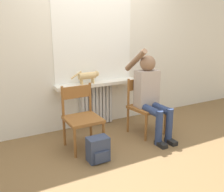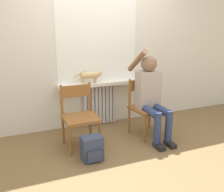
# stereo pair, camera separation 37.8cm
# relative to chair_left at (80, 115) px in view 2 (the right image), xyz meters

# --- Properties ---
(ground_plane) EXTENTS (12.00, 12.00, 0.00)m
(ground_plane) POSITION_rel_chair_left_xyz_m (0.52, -0.50, -0.44)
(ground_plane) COLOR brown
(wall_with_window) EXTENTS (7.00, 0.06, 2.70)m
(wall_with_window) POSITION_rel_chair_left_xyz_m (0.52, 0.73, 0.91)
(wall_with_window) COLOR silver
(wall_with_window) RESTS_ON ground_plane
(radiator) EXTENTS (0.56, 0.08, 0.69)m
(radiator) POSITION_rel_chair_left_xyz_m (0.52, 0.65, -0.09)
(radiator) COLOR silver
(radiator) RESTS_ON ground_plane
(windowsill) EXTENTS (1.37, 0.23, 0.05)m
(windowsill) POSITION_rel_chair_left_xyz_m (0.52, 0.59, 0.28)
(windowsill) COLOR white
(windowsill) RESTS_ON radiator
(window_glass) EXTENTS (1.32, 0.01, 1.26)m
(window_glass) POSITION_rel_chair_left_xyz_m (0.52, 0.70, 0.93)
(window_glass) COLOR white
(window_glass) RESTS_ON windowsill
(chair_left) EXTENTS (0.46, 0.46, 0.85)m
(chair_left) POSITION_rel_chair_left_xyz_m (0.00, 0.00, 0.00)
(chair_left) COLOR brown
(chair_left) RESTS_ON ground_plane
(chair_right) EXTENTS (0.51, 0.51, 0.85)m
(chair_right) POSITION_rel_chair_left_xyz_m (1.03, -0.00, 0.00)
(chair_right) COLOR brown
(chair_right) RESTS_ON ground_plane
(person) EXTENTS (0.36, 0.98, 1.31)m
(person) POSITION_rel_chair_left_xyz_m (1.04, -0.11, 0.23)
(person) COLOR navy
(person) RESTS_ON ground_plane
(cat) EXTENTS (0.47, 0.10, 0.21)m
(cat) POSITION_rel_chair_left_xyz_m (0.35, 0.56, 0.42)
(cat) COLOR #DBB77A
(cat) RESTS_ON windowsill
(backpack) EXTENTS (0.26, 0.20, 0.31)m
(backpack) POSITION_rel_chair_left_xyz_m (0.02, -0.45, -0.29)
(backpack) COLOR #333D56
(backpack) RESTS_ON ground_plane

